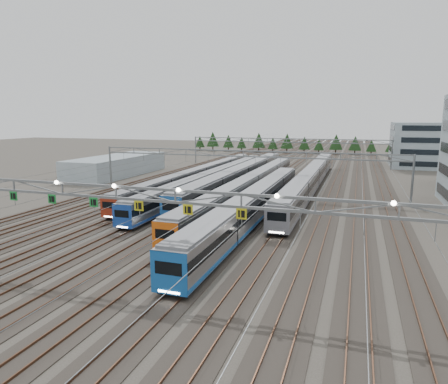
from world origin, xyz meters
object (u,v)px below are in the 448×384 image
(gantry_far, at_px, (286,144))
(depot_bldg_north, at_px, (434,145))
(train_f, at_px, (311,178))
(train_d, at_px, (251,186))
(gantry_mid, at_px, (243,159))
(train_c, at_px, (241,176))
(gantry_near, at_px, (115,195))
(train_e, at_px, (255,204))
(train_b, at_px, (214,179))
(west_shed, at_px, (118,166))
(train_a, at_px, (201,175))

(gantry_far, height_order, depot_bldg_north, depot_bldg_north)
(gantry_far, bearing_deg, train_f, -72.81)
(train_d, xyz_separation_m, gantry_mid, (-2.25, 3.02, 4.30))
(train_f, bearing_deg, gantry_far, 107.19)
(train_c, xyz_separation_m, gantry_near, (2.20, -46.58, 4.83))
(train_f, xyz_separation_m, depot_bldg_north, (28.20, 46.57, 4.01))
(gantry_far, bearing_deg, train_e, -83.89)
(train_d, bearing_deg, train_c, 115.39)
(gantry_far, bearing_deg, train_c, -93.34)
(train_b, bearing_deg, train_e, -57.74)
(train_b, distance_m, depot_bldg_north, 69.61)
(gantry_mid, bearing_deg, depot_bldg_north, 54.45)
(train_f, xyz_separation_m, gantry_near, (-11.30, -48.76, 4.89))
(train_e, height_order, gantry_near, gantry_near)
(gantry_mid, xyz_separation_m, west_shed, (-35.39, 13.67, -4.10))
(train_a, height_order, train_e, train_e)
(train_b, xyz_separation_m, depot_bldg_north, (46.20, 51.90, 4.23))
(train_b, relative_size, gantry_mid, 1.15)
(train_e, bearing_deg, train_c, 110.14)
(train_d, distance_m, train_f, 14.73)
(train_a, xyz_separation_m, gantry_near, (11.20, -47.50, 5.17))
(train_a, xyz_separation_m, train_d, (13.50, -10.41, 0.17))
(train_f, distance_m, gantry_near, 50.29)
(train_b, xyz_separation_m, train_c, (4.50, 3.15, 0.29))
(train_f, relative_size, gantry_mid, 1.22)
(train_f, distance_m, depot_bldg_north, 54.60)
(train_c, bearing_deg, gantry_far, 86.66)
(gantry_near, distance_m, gantry_mid, 40.12)
(train_d, bearing_deg, train_a, 142.37)
(train_f, bearing_deg, gantry_near, -103.05)
(gantry_far, bearing_deg, depot_bldg_north, 14.51)
(train_b, bearing_deg, depot_bldg_north, 48.32)
(train_e, relative_size, train_f, 0.75)
(gantry_mid, relative_size, gantry_far, 1.00)
(train_a, bearing_deg, train_b, -42.16)
(train_d, distance_m, train_e, 15.71)
(gantry_near, bearing_deg, depot_bldg_north, 67.49)
(train_f, bearing_deg, train_b, -163.52)
(train_e, relative_size, gantry_mid, 0.92)
(train_f, distance_m, west_shed, 46.91)
(train_f, height_order, west_shed, west_shed)
(gantry_mid, distance_m, depot_bldg_north, 67.86)
(gantry_far, relative_size, west_shed, 1.88)
(train_b, distance_m, gantry_near, 44.24)
(gantry_mid, bearing_deg, train_f, 37.51)
(train_b, height_order, train_e, train_e)
(train_c, bearing_deg, depot_bldg_north, 49.45)
(train_d, height_order, train_f, train_f)
(gantry_mid, bearing_deg, west_shed, 158.88)
(train_a, xyz_separation_m, train_c, (9.00, -0.93, 0.34))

